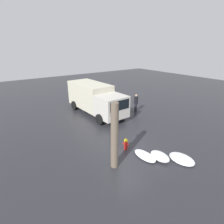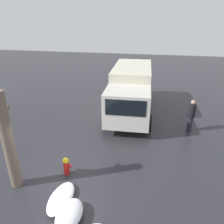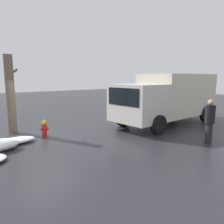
# 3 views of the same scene
# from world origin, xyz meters

# --- Properties ---
(ground_plane) EXTENTS (60.00, 60.00, 0.00)m
(ground_plane) POSITION_xyz_m (0.00, 0.00, 0.00)
(ground_plane) COLOR #28282D
(fire_hydrant) EXTENTS (0.43, 0.33, 0.74)m
(fire_hydrant) POSITION_xyz_m (0.00, -0.00, 0.38)
(fire_hydrant) COLOR red
(fire_hydrant) RESTS_ON ground_plane
(tree_trunk) EXTENTS (0.61, 0.40, 3.62)m
(tree_trunk) POSITION_xyz_m (-0.92, 1.57, 1.82)
(tree_trunk) COLOR #6B5B4C
(tree_trunk) RESTS_ON ground_plane
(delivery_truck) EXTENTS (7.00, 2.85, 2.77)m
(delivery_truck) POSITION_xyz_m (6.62, -1.68, 1.52)
(delivery_truck) COLOR beige
(delivery_truck) RESTS_ON ground_plane
(pedestrian) EXTENTS (0.38, 0.38, 1.75)m
(pedestrian) POSITION_xyz_m (4.63, -5.12, 0.96)
(pedestrian) COLOR #23232D
(pedestrian) RESTS_ON ground_plane
(snow_pile_by_hydrant) EXTENTS (1.22, 0.77, 0.42)m
(snow_pile_by_hydrant) POSITION_xyz_m (-1.97, -0.89, 0.21)
(snow_pile_by_hydrant) COLOR white
(snow_pile_by_hydrant) RESTS_ON ground_plane
(snow_pile_curbside) EXTENTS (1.54, 0.75, 0.23)m
(snow_pile_curbside) POSITION_xyz_m (-1.34, -0.34, 0.12)
(snow_pile_curbside) COLOR white
(snow_pile_curbside) RESTS_ON ground_plane
(snow_pile_by_tree) EXTENTS (1.48, 1.09, 0.18)m
(snow_pile_by_tree) POSITION_xyz_m (-2.75, -1.86, 0.09)
(snow_pile_by_tree) COLOR white
(snow_pile_by_tree) RESTS_ON ground_plane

